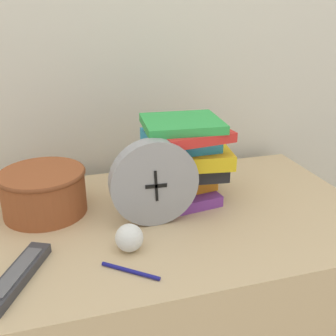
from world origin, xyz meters
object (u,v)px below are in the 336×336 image
Objects in this scene: desk_clock at (154,183)px; pen at (130,271)px; crumpled_paper_ball at (129,238)px; book_stack at (181,159)px; tv_remote at (18,276)px; basket at (44,190)px.

desk_clock is 2.02× the size of pen.
desk_clock reaches higher than crumpled_paper_ball.
pen is at bearing -118.18° from desk_clock.
book_stack is at bearing 48.28° from crumpled_paper_ball.
tv_remote is 0.21m from pen.
book_stack is 4.37× the size of crumpled_paper_ball.
book_stack reaches higher than pen.
book_stack is at bearing 55.29° from pen.
book_stack is at bearing 46.24° from desk_clock.
pen is (-0.19, -0.28, -0.11)m from book_stack.
basket is 2.06× the size of pen.
pen is at bearing -124.71° from book_stack.
tv_remote is at bearing -149.01° from book_stack.
basket is 1.07× the size of tv_remote.
tv_remote is (-0.30, -0.14, -0.09)m from desk_clock.
basket is at bearing 117.61° from pen.
desk_clock is at bearing -133.76° from book_stack.
desk_clock is 0.14m from book_stack.
tv_remote is at bearing -155.50° from desk_clock.
basket reaches higher than tv_remote.
pen is (0.21, -0.04, -0.01)m from tv_remote.
tv_remote is at bearing -169.70° from crumpled_paper_ball.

